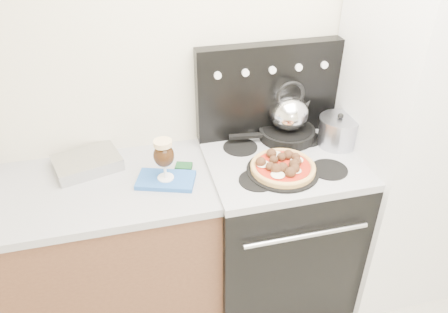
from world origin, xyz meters
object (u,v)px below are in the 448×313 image
object	(u,v)px
base_cabinet	(73,263)
stock_pot	(338,132)
pizza	(283,166)
oven_mitt	(166,180)
fridge	(410,138)
skillet	(287,133)
pizza_pan	(283,171)
tea_kettle	(289,110)
stove_body	(277,229)
beer_glass	(164,160)

from	to	relation	value
base_cabinet	stock_pot	size ratio (longest dim) A/B	7.25
pizza	stock_pot	distance (m)	0.40
oven_mitt	pizza	distance (m)	0.56
fridge	skillet	world-z (taller)	fridge
pizza_pan	pizza	distance (m)	0.03
fridge	base_cabinet	bearing A→B (deg)	178.41
base_cabinet	oven_mitt	world-z (taller)	oven_mitt
oven_mitt	pizza	bearing A→B (deg)	-8.15
oven_mitt	skillet	xyz separation A→B (m)	(0.69, 0.22, 0.04)
skillet	tea_kettle	xyz separation A→B (m)	(0.00, 0.00, 0.14)
base_cabinet	tea_kettle	distance (m)	1.38
stove_body	fridge	xyz separation A→B (m)	(0.70, -0.03, 0.51)
stove_body	skillet	size ratio (longest dim) A/B	2.94
pizza	tea_kettle	bearing A→B (deg)	65.68
fridge	oven_mitt	world-z (taller)	fridge
stove_body	base_cabinet	bearing A→B (deg)	178.70
oven_mitt	skillet	world-z (taller)	skillet
stove_body	oven_mitt	size ratio (longest dim) A/B	3.29
oven_mitt	beer_glass	world-z (taller)	beer_glass
skillet	beer_glass	bearing A→B (deg)	-162.42
fridge	oven_mitt	bearing A→B (deg)	-179.79
stove_body	pizza_pan	size ratio (longest dim) A/B	2.53
pizza_pan	stove_body	bearing A→B (deg)	68.68
stove_body	fridge	size ratio (longest dim) A/B	0.46
base_cabinet	skillet	bearing A→B (deg)	7.74
pizza_pan	skillet	bearing A→B (deg)	65.68
pizza_pan	stock_pot	bearing A→B (deg)	25.00
stove_body	tea_kettle	distance (m)	0.68
stove_body	skillet	bearing A→B (deg)	64.00
base_cabinet	oven_mitt	distance (m)	0.70
tea_kettle	stock_pot	xyz separation A→B (m)	(0.23, -0.13, -0.10)
base_cabinet	skillet	xyz separation A→B (m)	(1.20, 0.16, 0.52)
beer_glass	stock_pot	size ratio (longest dim) A/B	1.04
pizza_pan	base_cabinet	bearing A→B (deg)	172.83
skillet	fridge	bearing A→B (deg)	-19.27
beer_glass	skillet	size ratio (longest dim) A/B	0.70
skillet	stock_pot	world-z (taller)	stock_pot
pizza	skillet	xyz separation A→B (m)	(0.13, 0.30, -0.01)
stove_body	beer_glass	distance (m)	0.84
stove_body	oven_mitt	xyz separation A→B (m)	(-0.59, -0.03, 0.47)
pizza_pan	tea_kettle	xyz separation A→B (m)	(0.13, 0.30, 0.16)
pizza_pan	oven_mitt	bearing A→B (deg)	171.85
stove_body	tea_kettle	world-z (taller)	tea_kettle
base_cabinet	pizza	bearing A→B (deg)	-7.17
beer_glass	pizza	world-z (taller)	beer_glass
skillet	stock_pot	size ratio (longest dim) A/B	1.50
tea_kettle	stock_pot	size ratio (longest dim) A/B	1.14
stove_body	stock_pot	bearing A→B (deg)	10.68
stock_pot	stove_body	bearing A→B (deg)	-169.32
stove_body	pizza	xyz separation A→B (m)	(-0.04, -0.11, 0.51)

